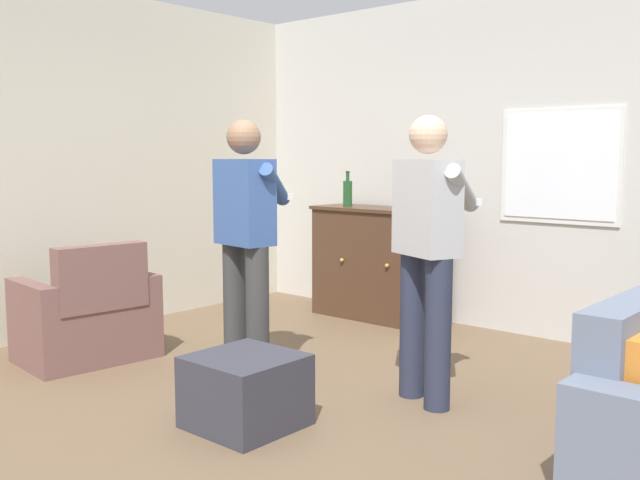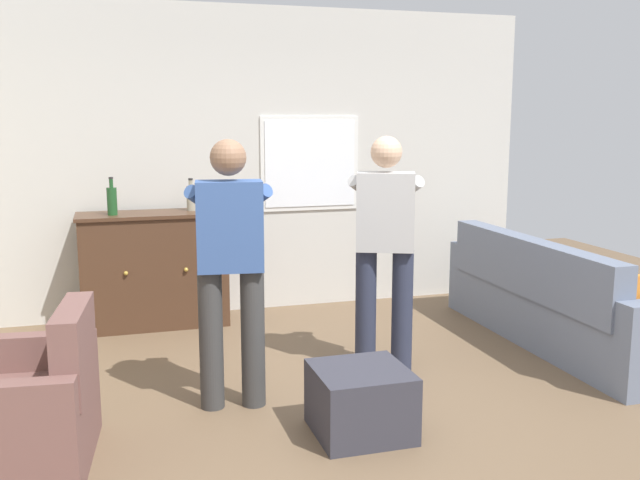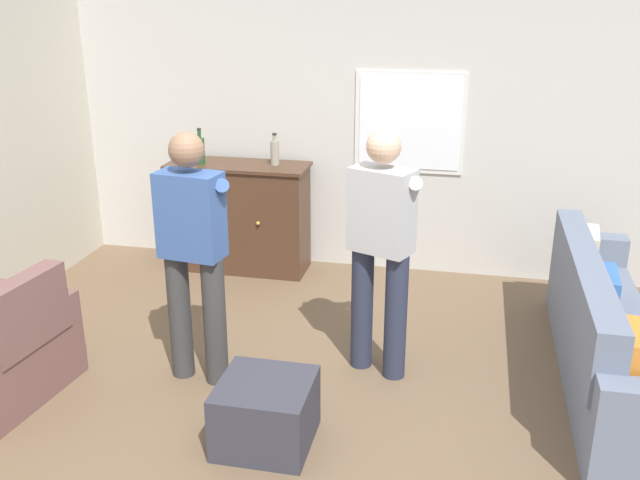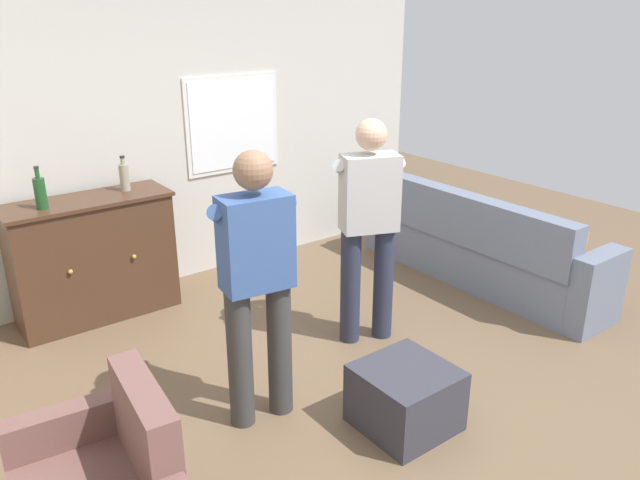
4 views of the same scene
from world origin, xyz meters
The scene contains 10 objects.
ground centered at (0.00, 0.00, 0.00)m, with size 10.40×10.40×0.00m, color brown.
wall_back_with_window centered at (0.01, 2.66, 1.40)m, with size 5.20×0.15×2.80m.
couch centered at (1.95, 0.88, 0.34)m, with size 0.57×2.48×0.86m.
armchair centered at (-1.80, -0.12, 0.29)m, with size 0.73×0.94×0.85m.
sideboard_cabinet centered at (-1.02, 2.30, 0.50)m, with size 1.27×0.49×1.00m.
bottle_wine_green centered at (-1.35, 2.24, 1.12)m, with size 0.08×0.08×0.32m.
bottle_liquor_amber centered at (-0.68, 2.34, 1.11)m, with size 0.08×0.08×0.28m.
ottoman centered at (-0.03, -0.25, 0.19)m, with size 0.53×0.53×0.39m, color #33333D.
person_standing_left centered at (-0.67, 0.36, 0.94)m, with size 0.55×0.50×1.68m.
person_standing_right centered at (0.49, 0.71, 0.94)m, with size 0.52×0.52×1.68m.
Camera 3 is at (1.01, -3.62, 2.52)m, focal length 40.00 mm.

